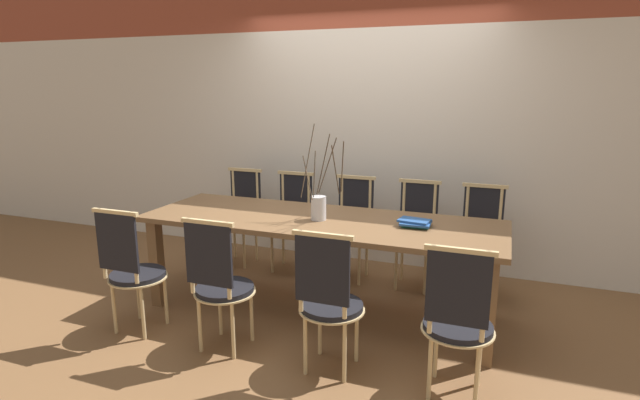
% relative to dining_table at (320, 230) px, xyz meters
% --- Properties ---
extents(ground_plane, '(16.00, 16.00, 0.00)m').
position_rel_dining_table_xyz_m(ground_plane, '(0.00, 0.00, -0.69)').
color(ground_plane, brown).
extents(wall_rear, '(12.00, 0.06, 3.20)m').
position_rel_dining_table_xyz_m(wall_rear, '(0.00, 1.34, 0.91)').
color(wall_rear, beige).
rests_on(wall_rear, ground_plane).
extents(dining_table, '(2.81, 0.94, 0.78)m').
position_rel_dining_table_xyz_m(dining_table, '(0.00, 0.00, 0.00)').
color(dining_table, brown).
rests_on(dining_table, ground_plane).
extents(chair_near_leftend, '(0.42, 0.42, 0.97)m').
position_rel_dining_table_xyz_m(chair_near_leftend, '(-1.15, -0.81, -0.18)').
color(chair_near_leftend, black).
rests_on(chair_near_leftend, ground_plane).
extents(chair_near_left, '(0.42, 0.42, 0.97)m').
position_rel_dining_table_xyz_m(chair_near_left, '(-0.42, -0.81, -0.18)').
color(chair_near_left, black).
rests_on(chair_near_left, ground_plane).
extents(chair_near_center, '(0.42, 0.42, 0.97)m').
position_rel_dining_table_xyz_m(chair_near_center, '(0.37, -0.81, -0.18)').
color(chair_near_center, black).
rests_on(chair_near_center, ground_plane).
extents(chair_near_right, '(0.42, 0.42, 0.97)m').
position_rel_dining_table_xyz_m(chair_near_right, '(1.14, -0.81, -0.18)').
color(chair_near_right, black).
rests_on(chair_near_right, ground_plane).
extents(chair_far_leftend, '(0.42, 0.42, 0.97)m').
position_rel_dining_table_xyz_m(chair_far_leftend, '(-1.18, 0.81, -0.18)').
color(chair_far_leftend, black).
rests_on(chair_far_leftend, ground_plane).
extents(chair_far_left, '(0.42, 0.42, 0.97)m').
position_rel_dining_table_xyz_m(chair_far_left, '(-0.61, 0.81, -0.18)').
color(chair_far_left, black).
rests_on(chair_far_left, ground_plane).
extents(chair_far_center, '(0.42, 0.42, 0.97)m').
position_rel_dining_table_xyz_m(chair_far_center, '(0.02, 0.81, -0.18)').
color(chair_far_center, black).
rests_on(chair_far_center, ground_plane).
extents(chair_far_right, '(0.42, 0.42, 0.97)m').
position_rel_dining_table_xyz_m(chair_far_right, '(0.62, 0.81, -0.18)').
color(chair_far_right, black).
rests_on(chair_far_right, ground_plane).
extents(chair_far_rightend, '(0.42, 0.42, 0.97)m').
position_rel_dining_table_xyz_m(chair_far_rightend, '(1.18, 0.81, -0.18)').
color(chair_far_rightend, black).
rests_on(chair_far_rightend, ground_plane).
extents(vase_centerpiece, '(0.37, 0.37, 0.73)m').
position_rel_dining_table_xyz_m(vase_centerpiece, '(0.00, -0.03, 0.21)').
color(vase_centerpiece, silver).
rests_on(vase_centerpiece, dining_table).
extents(book_stack, '(0.24, 0.20, 0.05)m').
position_rel_dining_table_xyz_m(book_stack, '(0.74, 0.05, 0.12)').
color(book_stack, '#1E6B4C').
rests_on(book_stack, dining_table).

